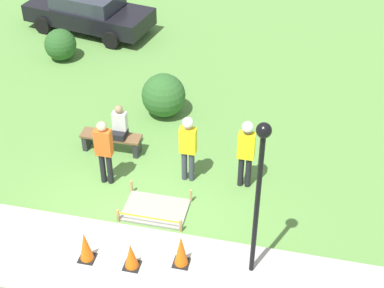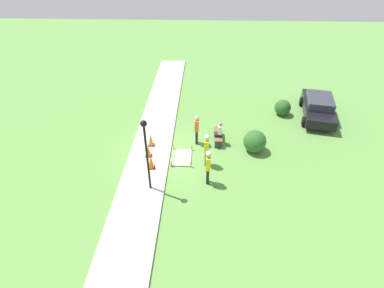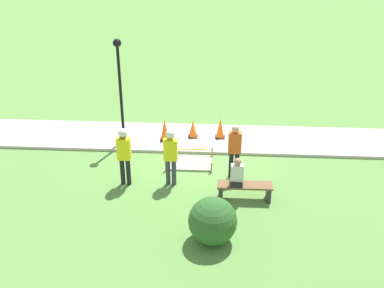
{
  "view_description": "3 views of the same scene",
  "coord_description": "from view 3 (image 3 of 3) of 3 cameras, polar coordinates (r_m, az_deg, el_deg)",
  "views": [
    {
      "loc": [
        3.48,
        -8.82,
        9.49
      ],
      "look_at": [
        1.03,
        2.04,
        1.03
      ],
      "focal_mm": 55.0,
      "sensor_mm": 36.0,
      "label": 1
    },
    {
      "loc": [
        13.09,
        1.7,
        9.97
      ],
      "look_at": [
        0.39,
        1.2,
        0.89
      ],
      "focal_mm": 28.0,
      "sensor_mm": 36.0,
      "label": 2
    },
    {
      "loc": [
        -0.44,
        14.4,
        7.9
      ],
      "look_at": [
        0.36,
        1.13,
        0.98
      ],
      "focal_mm": 45.0,
      "sensor_mm": 36.0,
      "label": 3
    }
  ],
  "objects": [
    {
      "name": "lamppost_near",
      "position": [
        16.33,
        -8.6,
        8.0
      ],
      "size": [
        0.28,
        0.28,
        3.68
      ],
      "color": "black",
      "rests_on": "sidewalk"
    },
    {
      "name": "worker_supervisor",
      "position": [
        14.37,
        -8.07,
        -0.85
      ],
      "size": [
        0.4,
        0.27,
        1.88
      ],
      "color": "black",
      "rests_on": "ground_plane"
    },
    {
      "name": "ground_plane",
      "position": [
        16.43,
        1.49,
        -1.24
      ],
      "size": [
        60.0,
        60.0,
        0.0
      ],
      "primitive_type": "plane",
      "color": "#5B8E42"
    },
    {
      "name": "traffic_cone_far_patch",
      "position": [
        17.26,
        0.1,
        1.81
      ],
      "size": [
        0.34,
        0.34,
        0.64
      ],
      "color": "black",
      "rests_on": "sidewalk"
    },
    {
      "name": "park_bench",
      "position": [
        14.01,
        6.27,
        -5.31
      ],
      "size": [
        1.58,
        0.44,
        0.5
      ],
      "color": "#2D2D33",
      "rests_on": "ground_plane"
    },
    {
      "name": "sidewalk",
      "position": [
        17.39,
        1.62,
        0.67
      ],
      "size": [
        28.0,
        2.22,
        0.1
      ],
      "color": "#ADAAA3",
      "rests_on": "ground_plane"
    },
    {
      "name": "bystander_in_orange_shirt",
      "position": [
        14.71,
        5.07,
        -0.49
      ],
      "size": [
        0.4,
        0.24,
        1.79
      ],
      "color": "black",
      "rests_on": "ground_plane"
    },
    {
      "name": "worker_assistant",
      "position": [
        14.25,
        -2.56,
        -0.97
      ],
      "size": [
        0.4,
        0.27,
        1.84
      ],
      "color": "#383D47",
      "rests_on": "ground_plane"
    },
    {
      "name": "traffic_cone_near_patch",
      "position": [
        17.22,
        3.36,
        1.9
      ],
      "size": [
        0.34,
        0.34,
        0.75
      ],
      "color": "black",
      "rests_on": "sidewalk"
    },
    {
      "name": "traffic_cone_sidewalk_edge",
      "position": [
        17.04,
        -3.25,
        1.69
      ],
      "size": [
        0.34,
        0.34,
        0.79
      ],
      "color": "black",
      "rests_on": "sidewalk"
    },
    {
      "name": "shrub_rounded_mid",
      "position": [
        12.21,
        2.46,
        -9.11
      ],
      "size": [
        1.24,
        1.24,
        1.24
      ],
      "color": "#2D6028",
      "rests_on": "ground_plane"
    },
    {
      "name": "person_seated_on_bench",
      "position": [
        13.69,
        5.35,
        -3.62
      ],
      "size": [
        0.36,
        0.44,
        0.89
      ],
      "color": "black",
      "rests_on": "park_bench"
    },
    {
      "name": "wet_concrete_patch",
      "position": [
        15.85,
        -0.28,
        -2.23
      ],
      "size": [
        1.51,
        1.06,
        0.35
      ],
      "color": "gray",
      "rests_on": "ground_plane"
    }
  ]
}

